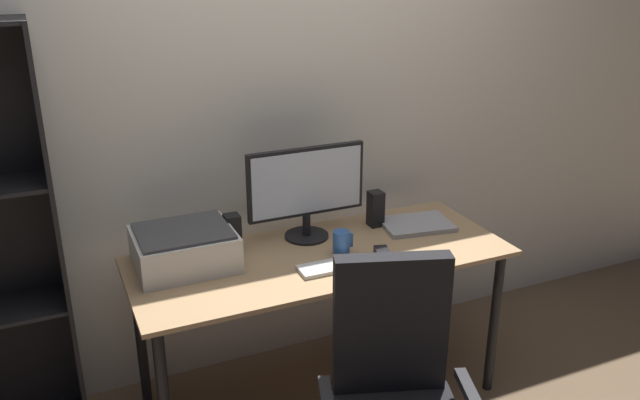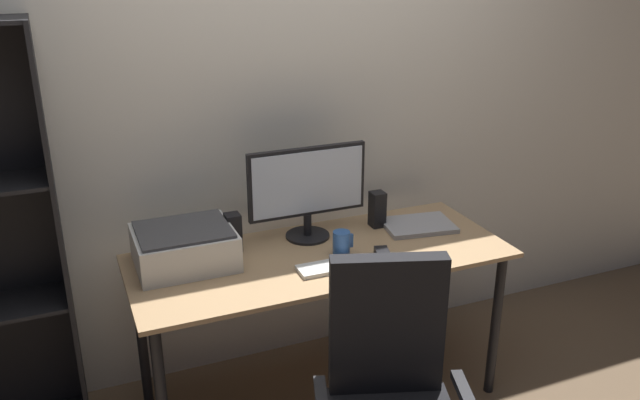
# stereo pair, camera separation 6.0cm
# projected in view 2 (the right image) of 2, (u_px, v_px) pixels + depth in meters

# --- Properties ---
(ground_plane) EXTENTS (12.00, 12.00, 0.00)m
(ground_plane) POSITION_uv_depth(u_px,v_px,m) (321.00, 396.00, 3.07)
(ground_plane) COLOR brown
(back_wall) EXTENTS (6.40, 0.10, 2.60)m
(back_wall) POSITION_uv_depth(u_px,v_px,m) (280.00, 102.00, 3.03)
(back_wall) COLOR silver
(back_wall) RESTS_ON ground
(desk) EXTENTS (1.63, 0.66, 0.74)m
(desk) POSITION_uv_depth(u_px,v_px,m) (321.00, 272.00, 2.83)
(desk) COLOR tan
(desk) RESTS_ON ground
(monitor) EXTENTS (0.54, 0.20, 0.42)m
(monitor) POSITION_uv_depth(u_px,v_px,m) (307.00, 187.00, 2.88)
(monitor) COLOR black
(monitor) RESTS_ON desk
(keyboard) EXTENTS (0.29, 0.11, 0.02)m
(keyboard) POSITION_uv_depth(u_px,v_px,m) (332.00, 267.00, 2.67)
(keyboard) COLOR silver
(keyboard) RESTS_ON desk
(mouse) EXTENTS (0.08, 0.11, 0.03)m
(mouse) POSITION_uv_depth(u_px,v_px,m) (382.00, 254.00, 2.77)
(mouse) COLOR black
(mouse) RESTS_ON desk
(coffee_mug) EXTENTS (0.09, 0.07, 0.11)m
(coffee_mug) POSITION_uv_depth(u_px,v_px,m) (342.00, 243.00, 2.78)
(coffee_mug) COLOR #285193
(coffee_mug) RESTS_ON desk
(laptop) EXTENTS (0.35, 0.28, 0.02)m
(laptop) POSITION_uv_depth(u_px,v_px,m) (418.00, 225.00, 3.06)
(laptop) COLOR #99999E
(laptop) RESTS_ON desk
(speaker_left) EXTENTS (0.06, 0.07, 0.17)m
(speaker_left) POSITION_uv_depth(u_px,v_px,m) (233.00, 232.00, 2.80)
(speaker_left) COLOR black
(speaker_left) RESTS_ON desk
(speaker_right) EXTENTS (0.06, 0.07, 0.17)m
(speaker_right) POSITION_uv_depth(u_px,v_px,m) (377.00, 209.00, 3.05)
(speaker_right) COLOR black
(speaker_right) RESTS_ON desk
(printer) EXTENTS (0.40, 0.34, 0.16)m
(printer) POSITION_uv_depth(u_px,v_px,m) (184.00, 246.00, 2.68)
(printer) COLOR silver
(printer) RESTS_ON desk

